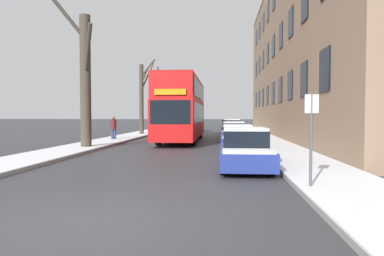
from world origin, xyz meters
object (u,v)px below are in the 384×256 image
bare_tree_left_1 (142,97)px  parked_car_2 (233,133)px  parked_car_0 (245,150)px  pedestrian_left_sidewalk (114,127)px  bare_tree_left_0 (85,77)px  street_sign_post (311,136)px  parked_car_4 (230,127)px  parked_car_3 (231,129)px  bare_tree_left_2 (163,100)px  oncoming_van (187,120)px  double_decker_bus (182,107)px  parked_car_1 (237,139)px

bare_tree_left_1 → parked_car_2: 11.15m
parked_car_0 → pedestrian_left_sidewalk: size_ratio=2.24×
bare_tree_left_0 → bare_tree_left_1: 13.03m
street_sign_post → bare_tree_left_1: bearing=112.6°
parked_car_4 → bare_tree_left_0: bearing=-114.9°
parked_car_0 → parked_car_3: parked_car_3 is taller
pedestrian_left_sidewalk → street_sign_post: bearing=-62.0°
bare_tree_left_2 → parked_car_4: bare_tree_left_2 is taller
bare_tree_left_0 → parked_car_0: 10.73m
parked_car_2 → oncoming_van: (-4.64, 13.24, 0.64)m
bare_tree_left_0 → parked_car_3: bearing=54.5°
bare_tree_left_2 → parked_car_2: bare_tree_left_2 is taller
parked_car_2 → pedestrian_left_sidewalk: 8.53m
bare_tree_left_0 → bare_tree_left_2: 24.67m
parked_car_0 → parked_car_4: bearing=90.0°
double_decker_bus → parked_car_1: double_decker_bus is taller
bare_tree_left_1 → parked_car_4: 9.81m
parked_car_1 → parked_car_2: (0.00, 6.19, 0.02)m
bare_tree_left_2 → parked_car_3: bearing=-58.0°
street_sign_post → double_decker_bus: bearing=107.2°
parked_car_4 → oncoming_van: size_ratio=0.76×
bare_tree_left_1 → bare_tree_left_0: bearing=-90.3°
double_decker_bus → parked_car_3: size_ratio=2.67×
parked_car_0 → parked_car_1: 5.87m
bare_tree_left_0 → parked_car_2: 10.66m
bare_tree_left_1 → double_decker_bus: size_ratio=0.61×
parked_car_0 → parked_car_2: size_ratio=1.02×
parked_car_3 → oncoming_van: (-4.64, 7.72, 0.60)m
bare_tree_left_1 → pedestrian_left_sidewalk: size_ratio=3.88×
parked_car_1 → parked_car_4: (0.00, 17.91, 0.02)m
parked_car_3 → pedestrian_left_sidewalk: size_ratio=2.38×
double_decker_bus → parked_car_0: (3.63, -12.40, -1.81)m
bare_tree_left_0 → parked_car_4: (8.20, 17.69, -3.28)m
double_decker_bus → street_sign_post: double_decker_bus is taller
pedestrian_left_sidewalk → street_sign_post: size_ratio=0.76×
street_sign_post → parked_car_3: bearing=93.6°
bare_tree_left_1 → parked_car_4: (8.13, 4.67, -2.89)m
parked_car_2 → oncoming_van: size_ratio=0.77×
bare_tree_left_2 → bare_tree_left_1: bearing=-89.5°
parked_car_1 → oncoming_van: 19.99m
parked_car_2 → pedestrian_left_sidewalk: (-8.52, -0.11, 0.34)m
parked_car_3 → parked_car_2: bearing=-90.0°
bare_tree_left_2 → parked_car_4: size_ratio=1.99×
bare_tree_left_2 → pedestrian_left_sidewalk: size_ratio=4.32×
bare_tree_left_0 → parked_car_4: size_ratio=2.14×
double_decker_bus → bare_tree_left_1: bearing=123.9°
parked_car_3 → parked_car_4: parked_car_3 is taller
bare_tree_left_2 → parked_car_1: bare_tree_left_2 is taller
parked_car_1 → street_sign_post: 9.55m
bare_tree_left_0 → pedestrian_left_sidewalk: bare_tree_left_0 is taller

